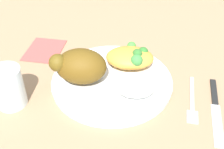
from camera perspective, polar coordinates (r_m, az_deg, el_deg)
name	(u,v)px	position (r m, az deg, el deg)	size (l,w,h in m)	color
ground_plane	(112,84)	(0.65, 0.00, -1.80)	(2.00, 2.00, 0.00)	#A07A59
plate	(112,81)	(0.64, 0.00, -1.23)	(0.27, 0.27, 0.02)	silver
roasted_chicken	(79,66)	(0.61, -6.45, 1.69)	(0.12, 0.08, 0.07)	brown
rice_pile	(135,85)	(0.59, 4.63, -2.09)	(0.09, 0.07, 0.04)	white
mac_cheese_with_broccoli	(131,57)	(0.67, 3.77, 3.46)	(0.11, 0.09, 0.05)	gold
fork	(192,101)	(0.62, 15.59, -5.06)	(0.03, 0.14, 0.01)	#B2B2B7
knife	(215,104)	(0.63, 19.78, -5.44)	(0.04, 0.19, 0.01)	black
water_glass	(9,87)	(0.61, -19.78, -2.39)	(0.06, 0.06, 0.09)	silver
napkin	(44,50)	(0.77, -13.22, 4.77)	(0.09, 0.11, 0.00)	#DB4C47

